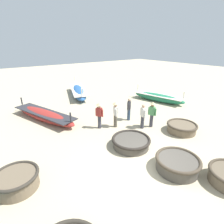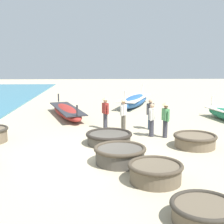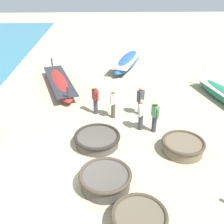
# 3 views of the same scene
# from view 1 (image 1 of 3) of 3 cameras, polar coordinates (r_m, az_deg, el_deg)

# --- Properties ---
(ground_plane) EXTENTS (80.00, 80.00, 0.00)m
(ground_plane) POSITION_cam_1_polar(r_m,az_deg,el_deg) (7.90, 10.98, -18.35)
(ground_plane) COLOR #BCAD8C
(coracle_tilted) EXTENTS (1.85, 1.85, 0.60)m
(coracle_tilted) POSITION_cam_1_polar(r_m,az_deg,el_deg) (8.10, 20.57, -15.43)
(coracle_tilted) COLOR #4C473F
(coracle_tilted) RESTS_ON ground
(coracle_far_left) EXTENTS (2.00, 2.00, 0.50)m
(coracle_far_left) POSITION_cam_1_polar(r_m,az_deg,el_deg) (9.19, 6.21, -9.66)
(coracle_far_left) COLOR #4C473F
(coracle_far_left) RESTS_ON ground
(coracle_upturned) EXTENTS (1.64, 1.64, 0.64)m
(coracle_upturned) POSITION_cam_1_polar(r_m,az_deg,el_deg) (7.70, -28.75, -18.97)
(coracle_upturned) COLOR brown
(coracle_upturned) RESTS_ON ground
(coracle_far_right) EXTENTS (1.78, 1.78, 0.54)m
(coracle_far_right) POSITION_cam_1_polar(r_m,az_deg,el_deg) (11.36, 21.79, -4.67)
(coracle_far_right) COLOR brown
(coracle_far_right) RESTS_ON ground
(long_boat_blue_hull) EXTENTS (3.25, 6.07, 1.44)m
(long_boat_blue_hull) POSITION_cam_1_polar(r_m,az_deg,el_deg) (18.25, -10.90, 6.55)
(long_boat_blue_hull) COLOR #285693
(long_boat_blue_hull) RESTS_ON ground
(long_boat_green_hull) EXTENTS (2.99, 6.01, 1.13)m
(long_boat_green_hull) POSITION_cam_1_polar(r_m,az_deg,el_deg) (13.13, -21.25, -0.91)
(long_boat_green_hull) COLOR maroon
(long_boat_green_hull) RESTS_ON ground
(long_boat_ochre_hull) EXTENTS (2.14, 4.94, 1.28)m
(long_boat_ochre_hull) POSITION_cam_1_polar(r_m,az_deg,el_deg) (16.67, 14.91, 4.63)
(long_boat_ochre_hull) COLOR #237551
(long_boat_ochre_hull) RESTS_ON ground
(fisherman_crouching) EXTENTS (0.43, 0.39, 1.57)m
(fisherman_crouching) POSITION_cam_1_polar(r_m,az_deg,el_deg) (12.01, 5.56, 1.06)
(fisherman_crouching) COLOR #2D425B
(fisherman_crouching) RESTS_ON ground
(fisherman_with_hat) EXTENTS (0.36, 0.50, 1.67)m
(fisherman_with_hat) POSITION_cam_1_polar(r_m,az_deg,el_deg) (11.21, 12.94, -0.26)
(fisherman_with_hat) COLOR #383842
(fisherman_with_hat) RESTS_ON ground
(fisherman_hauling) EXTENTS (0.36, 0.48, 1.67)m
(fisherman_hauling) POSITION_cam_1_polar(r_m,az_deg,el_deg) (10.92, 1.14, -0.29)
(fisherman_hauling) COLOR #4C473D
(fisherman_hauling) RESTS_ON ground
(fisherman_standing_right) EXTENTS (0.36, 0.47, 1.67)m
(fisherman_standing_right) POSITION_cam_1_polar(r_m,az_deg,el_deg) (10.78, -4.16, -0.63)
(fisherman_standing_right) COLOR #383842
(fisherman_standing_right) RESTS_ON ground
(fisherman_standing_left) EXTENTS (0.32, 0.50, 1.57)m
(fisherman_standing_left) POSITION_cam_1_polar(r_m,az_deg,el_deg) (10.96, 10.02, -1.24)
(fisherman_standing_left) COLOR #383842
(fisherman_standing_left) RESTS_ON ground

